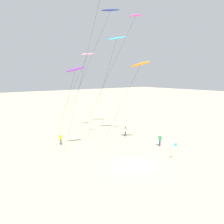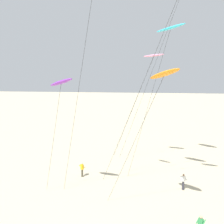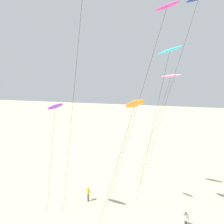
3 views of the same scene
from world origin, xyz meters
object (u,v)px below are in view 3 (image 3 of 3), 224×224
at_px(kite_navy, 198,0).
at_px(kite_pink, 171,77).
at_px(kite_flyer_nearest, 88,193).
at_px(kite_orange, 134,105).
at_px(kite_cyan, 169,52).
at_px(kite_purple, 55,107).
at_px(kite_flyer_middle, 186,220).
at_px(kite_magenta, 165,12).

relative_size(kite_navy, kite_pink, 1.52).
bearing_deg(kite_flyer_nearest, kite_orange, -44.61).
relative_size(kite_orange, kite_navy, 0.57).
xyz_separation_m(kite_cyan, kite_pink, (-1.26, 6.42, -2.08)).
relative_size(kite_cyan, kite_navy, 0.76).
height_order(kite_cyan, kite_purple, kite_cyan).
bearing_deg(kite_purple, kite_flyer_middle, 16.67).
distance_m(kite_cyan, kite_navy, 6.66).
bearing_deg(kite_navy, kite_flyer_nearest, -168.68).
bearing_deg(kite_purple, kite_cyan, 20.07).
bearing_deg(kite_navy, kite_magenta, -99.49).
bearing_deg(kite_pink, kite_purple, -129.63).
height_order(kite_magenta, kite_flyer_middle, kite_magenta).
xyz_separation_m(kite_purple, kite_flyer_middle, (11.25, 3.37, -9.91)).
relative_size(kite_cyan, kite_flyer_nearest, 9.69).
bearing_deg(kite_cyan, kite_flyer_nearest, 168.60).
bearing_deg(kite_magenta, kite_purple, -179.98).
distance_m(kite_pink, kite_magenta, 11.04).
distance_m(kite_cyan, kite_flyer_nearest, 17.38).
bearing_deg(kite_flyer_middle, kite_purple, -163.33).
relative_size(kite_pink, kite_magenta, 0.74).
distance_m(kite_navy, kite_flyer_nearest, 22.63).
bearing_deg(kite_flyer_nearest, kite_flyer_middle, -9.94).
xyz_separation_m(kite_orange, kite_flyer_middle, (2.72, 6.12, -10.67)).
relative_size(kite_navy, kite_flyer_middle, 12.68).
height_order(kite_navy, kite_pink, kite_navy).
xyz_separation_m(kite_cyan, kite_navy, (1.68, 3.97, 5.08)).
height_order(kite_navy, kite_flyer_middle, kite_navy).
relative_size(kite_orange, kite_magenta, 0.64).
relative_size(kite_cyan, kite_flyer_middle, 9.69).
distance_m(kite_magenta, kite_purple, 12.34).
relative_size(kite_orange, kite_flyer_middle, 7.29).
xyz_separation_m(kite_magenta, kite_flyer_nearest, (-9.48, 5.27, -17.30)).
bearing_deg(kite_magenta, kite_orange, -116.21).
xyz_separation_m(kite_orange, kite_magenta, (1.35, 2.75, 6.64)).
xyz_separation_m(kite_purple, kite_flyer_nearest, (0.40, 5.27, -9.91)).
height_order(kite_orange, kite_flyer_nearest, kite_orange).
distance_m(kite_purple, kite_flyer_nearest, 11.23).
bearing_deg(kite_pink, kite_flyer_nearest, -149.36).
height_order(kite_magenta, kite_purple, kite_magenta).
bearing_deg(kite_cyan, kite_pink, 101.13).
distance_m(kite_flyer_nearest, kite_flyer_middle, 11.01).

